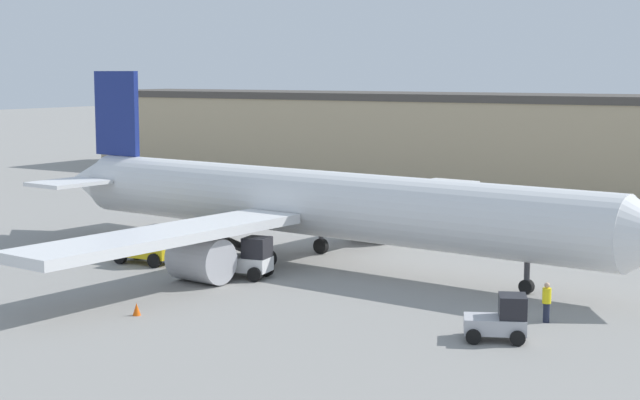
{
  "coord_description": "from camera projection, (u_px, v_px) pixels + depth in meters",
  "views": [
    {
      "loc": [
        28.64,
        -45.11,
        10.51
      ],
      "look_at": [
        0.0,
        0.0,
        3.55
      ],
      "focal_mm": 55.0,
      "sensor_mm": 36.0,
      "label": 1
    }
  ],
  "objects": [
    {
      "name": "baggage_tug",
      "position": [
        500.0,
        320.0,
        38.65
      ],
      "size": [
        2.81,
        2.54,
        1.84
      ],
      "rotation": [
        0.0,
        0.0,
        0.44
      ],
      "color": "#B2B2B7",
      "rests_on": "ground_plane"
    },
    {
      "name": "pushback_tug",
      "position": [
        150.0,
        246.0,
        54.08
      ],
      "size": [
        3.46,
        2.03,
        2.16
      ],
      "rotation": [
        0.0,
        0.0,
        0.08
      ],
      "color": "yellow",
      "rests_on": "ground_plane"
    },
    {
      "name": "terminal_building",
      "position": [
        537.0,
        141.0,
        90.15
      ],
      "size": [
        99.62,
        11.73,
        8.55
      ],
      "color": "tan",
      "rests_on": "ground_plane"
    },
    {
      "name": "ground_plane",
      "position": [
        320.0,
        263.0,
        54.35
      ],
      "size": [
        400.0,
        400.0,
        0.0
      ],
      "primitive_type": "plane",
      "color": "gray"
    },
    {
      "name": "belt_loader_truck",
      "position": [
        247.0,
        258.0,
        50.41
      ],
      "size": [
        3.01,
        2.18,
        2.15
      ],
      "rotation": [
        0.0,
        0.0,
        0.19
      ],
      "color": "silver",
      "rests_on": "ground_plane"
    },
    {
      "name": "ground_crew_worker",
      "position": [
        547.0,
        301.0,
        41.39
      ],
      "size": [
        0.38,
        0.38,
        1.73
      ],
      "rotation": [
        0.0,
        0.0,
        1.87
      ],
      "color": "#1E2338",
      "rests_on": "ground_plane"
    },
    {
      "name": "safety_cone_near",
      "position": [
        137.0,
        309.0,
        42.67
      ],
      "size": [
        0.36,
        0.36,
        0.55
      ],
      "color": "#EF590F",
      "rests_on": "ground_plane"
    },
    {
      "name": "airplane",
      "position": [
        306.0,
        204.0,
        54.5
      ],
      "size": [
        41.56,
        37.04,
        10.62
      ],
      "rotation": [
        0.0,
        0.0,
        -0.08
      ],
      "color": "silver",
      "rests_on": "ground_plane"
    }
  ]
}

